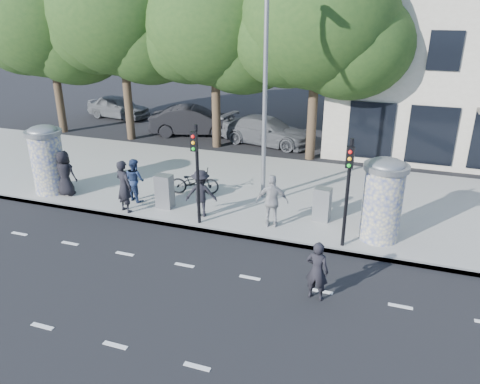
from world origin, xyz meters
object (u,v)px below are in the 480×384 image
at_px(ped_b, 124,186).
at_px(ad_column_right, 383,198).
at_px(ped_d, 201,193).
at_px(cabinet_left, 165,191).
at_px(ped_c, 135,180).
at_px(ad_column_left, 47,158).
at_px(man_road, 317,271).
at_px(traffic_pole_far, 348,183).
at_px(traffic_pole_near, 197,165).
at_px(car_mid, 194,121).
at_px(ped_e, 272,201).
at_px(ped_a, 65,173).
at_px(street_lamp, 265,73).
at_px(car_left, 118,107).
at_px(bicycle, 194,182).
at_px(cabinet_right, 322,204).
at_px(car_right, 267,131).

bearing_deg(ped_b, ad_column_right, -153.58).
bearing_deg(ped_d, cabinet_left, -24.07).
distance_m(ped_c, ped_d, 2.91).
xyz_separation_m(ad_column_left, ped_c, (3.58, 0.34, -0.58)).
bearing_deg(man_road, traffic_pole_far, -88.81).
distance_m(traffic_pole_near, car_mid, 11.80).
xyz_separation_m(ped_c, car_mid, (-1.94, 9.57, -0.16)).
bearing_deg(car_mid, ped_e, -160.79).
bearing_deg(ped_a, car_mid, -98.10).
bearing_deg(man_road, street_lamp, -53.28).
distance_m(car_left, car_mid, 6.63).
height_order(traffic_pole_far, ped_c, traffic_pole_far).
distance_m(street_lamp, car_mid, 10.81).
xyz_separation_m(bicycle, cabinet_left, (-0.49, -1.49, 0.12)).
bearing_deg(traffic_pole_far, car_mid, 132.60).
relative_size(ad_column_right, bicycle, 1.40).
bearing_deg(ad_column_left, ped_c, 5.41).
bearing_deg(ped_d, traffic_pole_far, 157.43).
relative_size(ad_column_right, cabinet_right, 2.28).
height_order(traffic_pole_near, street_lamp, street_lamp).
bearing_deg(ped_d, bicycle, -74.42).
height_order(bicycle, car_right, car_right).
height_order(cabinet_left, car_mid, car_mid).
xyz_separation_m(cabinet_left, car_right, (1.11, 9.39, -0.05)).
height_order(ad_column_left, bicycle, ad_column_left).
height_order(traffic_pole_far, car_left, traffic_pole_far).
distance_m(ped_e, cabinet_right, 1.82).
bearing_deg(ped_c, man_road, 177.55).
distance_m(ped_a, car_left, 13.29).
xyz_separation_m(ped_e, car_right, (-2.96, 9.61, -0.33)).
relative_size(street_lamp, ped_b, 4.21).
bearing_deg(cabinet_right, car_right, 123.80).
height_order(traffic_pole_far, car_right, traffic_pole_far).
bearing_deg(ad_column_left, traffic_pole_near, -6.11).
distance_m(ped_a, car_right, 10.93).
height_order(traffic_pole_near, ped_d, traffic_pole_near).
xyz_separation_m(ped_b, cabinet_left, (1.16, 0.77, -0.33)).
bearing_deg(bicycle, ped_a, 94.04).
bearing_deg(car_left, cabinet_left, -132.18).
xyz_separation_m(traffic_pole_far, car_mid, (-9.76, 10.61, -1.43)).
xyz_separation_m(bicycle, car_left, (-10.05, 10.41, 0.07)).
bearing_deg(car_mid, cabinet_right, -152.61).
bearing_deg(man_road, car_right, -60.93).
distance_m(ped_a, man_road, 10.81).
xyz_separation_m(ad_column_left, man_road, (11.09, -3.43, -0.72)).
bearing_deg(traffic_pole_far, ped_d, 173.12).
xyz_separation_m(ped_a, car_left, (-5.45, 12.11, -0.31)).
relative_size(ped_c, man_road, 1.00).
relative_size(traffic_pole_near, ped_a, 1.93).
relative_size(traffic_pole_near, ped_e, 1.89).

